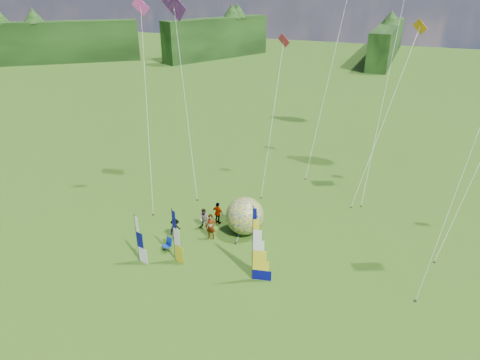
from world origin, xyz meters
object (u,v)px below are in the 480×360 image
at_px(spectator_b, 204,219).
at_px(spectator_d, 218,213).
at_px(camp_chair, 167,245).
at_px(side_banner_far, 137,239).
at_px(spectator_a, 211,227).
at_px(feather_banner_main, 253,245).
at_px(side_banner_left, 174,236).
at_px(kite_whale, 387,77).
at_px(bol_inflatable, 245,216).
at_px(spectator_c, 175,230).

xyz_separation_m(spectator_b, spectator_d, (0.63, 0.97, 0.08)).
relative_size(spectator_d, camp_chair, 1.82).
bearing_deg(side_banner_far, spectator_a, 65.13).
xyz_separation_m(feather_banner_main, side_banner_left, (-5.22, -0.09, -0.60)).
height_order(feather_banner_main, kite_whale, kite_whale).
height_order(side_banner_left, kite_whale, kite_whale).
height_order(spectator_b, kite_whale, kite_whale).
relative_size(feather_banner_main, side_banner_left, 1.33).
distance_m(bol_inflatable, spectator_d, 2.35).
bearing_deg(camp_chair, side_banner_left, -13.68).
bearing_deg(side_banner_left, feather_banner_main, 18.03).
height_order(spectator_d, kite_whale, kite_whale).
bearing_deg(spectator_d, bol_inflatable, -174.90).
bearing_deg(kite_whale, feather_banner_main, -92.56).
height_order(spectator_a, spectator_d, spectator_a).
relative_size(feather_banner_main, kite_whale, 0.27).
relative_size(spectator_b, spectator_d, 0.91).
distance_m(spectator_b, spectator_d, 1.16).
relative_size(side_banner_left, spectator_b, 2.35).
xyz_separation_m(spectator_a, spectator_b, (-1.03, 1.01, -0.15)).
bearing_deg(spectator_c, side_banner_left, -143.92).
distance_m(side_banner_left, bol_inflatable, 5.56).
bearing_deg(side_banner_left, spectator_c, 136.48).
relative_size(spectator_c, spectator_d, 0.94).
bearing_deg(spectator_d, spectator_c, 74.87).
bearing_deg(spectator_d, side_banner_left, 97.99).
relative_size(spectator_b, kite_whale, 0.09).
xyz_separation_m(side_banner_far, bol_inflatable, (4.94, 5.70, -0.31)).
xyz_separation_m(feather_banner_main, spectator_c, (-6.38, 1.97, -1.61)).
height_order(spectator_a, spectator_c, spectator_a).
distance_m(bol_inflatable, camp_chair, 5.70).
distance_m(feather_banner_main, camp_chair, 6.55).
relative_size(bol_inflatable, spectator_a, 1.44).
height_order(side_banner_left, camp_chair, side_banner_left).
relative_size(feather_banner_main, spectator_c, 3.01).
distance_m(feather_banner_main, side_banner_far, 7.40).
bearing_deg(feather_banner_main, spectator_d, 120.35).
relative_size(side_banner_left, spectator_c, 2.26).
bearing_deg(spectator_b, spectator_a, -45.02).
xyz_separation_m(bol_inflatable, spectator_a, (-1.86, -1.59, -0.41)).
xyz_separation_m(side_banner_left, bol_inflatable, (2.88, 4.73, -0.48)).
xyz_separation_m(spectator_d, camp_chair, (-1.61, -4.47, -0.38)).
relative_size(spectator_b, camp_chair, 1.65).
relative_size(side_banner_left, spectator_a, 1.96).
bearing_deg(feather_banner_main, spectator_b, 130.07).
height_order(feather_banner_main, bol_inflatable, feather_banner_main).
bearing_deg(feather_banner_main, bol_inflatable, 104.64).
relative_size(side_banner_left, kite_whale, 0.20).
bearing_deg(spectator_c, side_banner_far, 169.91).
distance_m(bol_inflatable, kite_whale, 16.77).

